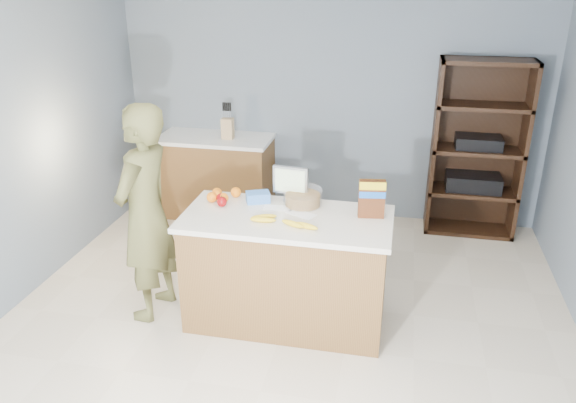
% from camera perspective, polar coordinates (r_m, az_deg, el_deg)
% --- Properties ---
extents(floor, '(4.50, 5.00, 0.02)m').
position_cam_1_polar(floor, '(4.36, -0.97, -13.99)').
color(floor, beige).
rests_on(floor, ground).
extents(walls, '(4.52, 5.02, 2.51)m').
position_cam_1_polar(walls, '(3.62, -1.14, 7.42)').
color(walls, slate).
rests_on(walls, ground).
extents(counter_peninsula, '(1.56, 0.76, 0.90)m').
position_cam_1_polar(counter_peninsula, '(4.38, -0.13, -7.32)').
color(counter_peninsula, brown).
rests_on(counter_peninsula, ground).
extents(back_cabinet, '(1.24, 0.62, 0.90)m').
position_cam_1_polar(back_cabinet, '(6.33, -7.25, 2.63)').
color(back_cabinet, brown).
rests_on(back_cabinet, ground).
extents(shelving_unit, '(0.90, 0.40, 1.80)m').
position_cam_1_polar(shelving_unit, '(6.06, 18.58, 4.82)').
color(shelving_unit, black).
rests_on(shelving_unit, ground).
extents(person, '(0.48, 0.67, 1.72)m').
position_cam_1_polar(person, '(4.43, -14.26, -1.25)').
color(person, brown).
rests_on(person, ground).
extents(knife_block, '(0.12, 0.10, 0.31)m').
position_cam_1_polar(knife_block, '(6.08, -6.15, 7.46)').
color(knife_block, tan).
rests_on(knife_block, back_cabinet).
extents(envelopes, '(0.44, 0.24, 0.00)m').
position_cam_1_polar(envelopes, '(4.25, 0.14, -0.96)').
color(envelopes, white).
rests_on(envelopes, counter_peninsula).
extents(bananas, '(0.52, 0.19, 0.04)m').
position_cam_1_polar(bananas, '(4.03, -0.70, -2.05)').
color(bananas, yellow).
rests_on(bananas, counter_peninsula).
extents(apples, '(0.11, 0.15, 0.08)m').
position_cam_1_polar(apples, '(4.38, -6.77, 0.16)').
color(apples, maroon).
rests_on(apples, counter_peninsula).
extents(oranges, '(0.24, 0.22, 0.08)m').
position_cam_1_polar(oranges, '(4.47, -6.81, 0.66)').
color(oranges, orange).
rests_on(oranges, counter_peninsula).
extents(blue_carton, '(0.21, 0.18, 0.08)m').
position_cam_1_polar(blue_carton, '(4.40, -3.07, 0.45)').
color(blue_carton, blue).
rests_on(blue_carton, counter_peninsula).
extents(salad_bowl, '(0.30, 0.30, 0.13)m').
position_cam_1_polar(salad_bowl, '(4.34, 1.51, 0.36)').
color(salad_bowl, '#267219').
rests_on(salad_bowl, counter_peninsula).
extents(tv, '(0.28, 0.12, 0.28)m').
position_cam_1_polar(tv, '(4.38, 0.26, 2.01)').
color(tv, silver).
rests_on(tv, counter_peninsula).
extents(cereal_box, '(0.20, 0.10, 0.29)m').
position_cam_1_polar(cereal_box, '(4.13, 8.51, 0.56)').
color(cereal_box, '#592B14').
rests_on(cereal_box, counter_peninsula).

